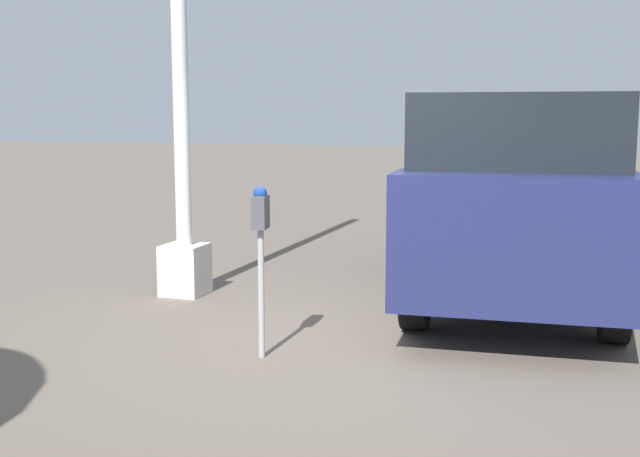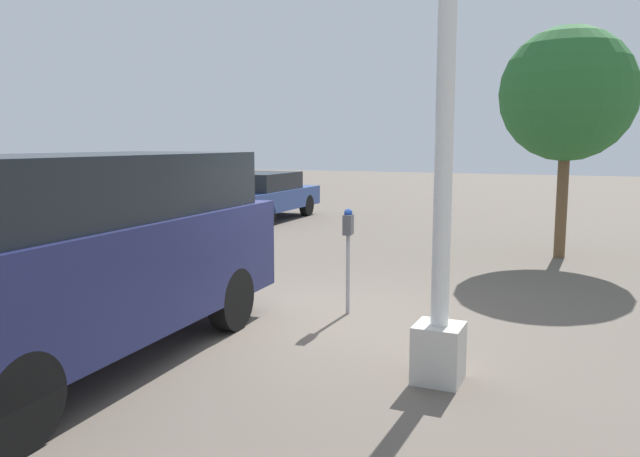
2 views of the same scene
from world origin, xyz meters
name	(u,v)px [view 2 (image 2 of 2)]	position (x,y,z in m)	size (l,w,h in m)	color
ground_plane	(303,322)	(0.00, 0.00, 0.00)	(80.00, 80.00, 0.00)	#60564C
parking_meter_near	(348,237)	(-0.58, 0.38, 1.03)	(0.21, 0.14, 1.39)	#9E9EA3
lamp_post	(444,149)	(1.27, 2.02, 2.17)	(0.44, 0.44, 6.33)	beige
parked_van	(78,251)	(2.27, -1.40, 1.16)	(5.27, 2.24, 2.12)	navy
car_distant	(263,194)	(-9.00, -5.61, 0.75)	(4.46, 1.95, 1.39)	#2D478C
street_tree	(567,95)	(-6.07, 2.68, 3.14)	(2.55, 2.55, 4.43)	brown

